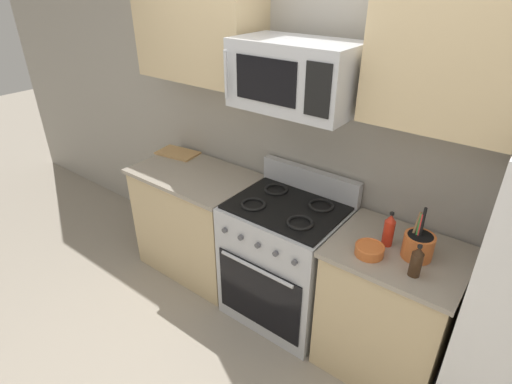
{
  "coord_description": "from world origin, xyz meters",
  "views": [
    {
      "loc": [
        1.25,
        -1.3,
        2.31
      ],
      "look_at": [
        -0.16,
        0.53,
        1.03
      ],
      "focal_mm": 28.53,
      "sensor_mm": 36.0,
      "label": 1
    }
  ],
  "objects_px": {
    "range_oven": "(285,260)",
    "microwave": "(296,75)",
    "utensil_crock": "(418,245)",
    "prep_bowl": "(369,250)",
    "cutting_board": "(178,153)",
    "bottle_soy": "(416,262)",
    "bottle_hot_sauce": "(389,230)"
  },
  "relations": [
    {
      "from": "microwave",
      "to": "cutting_board",
      "type": "height_order",
      "value": "microwave"
    },
    {
      "from": "utensil_crock",
      "to": "prep_bowl",
      "type": "xyz_separation_m",
      "value": [
        -0.21,
        -0.14,
        -0.04
      ]
    },
    {
      "from": "bottle_hot_sauce",
      "to": "prep_bowl",
      "type": "distance_m",
      "value": 0.17
    },
    {
      "from": "range_oven",
      "to": "bottle_soy",
      "type": "bearing_deg",
      "value": -10.24
    },
    {
      "from": "range_oven",
      "to": "microwave",
      "type": "xyz_separation_m",
      "value": [
        -0.0,
        0.03,
        1.3
      ]
    },
    {
      "from": "bottle_hot_sauce",
      "to": "bottle_soy",
      "type": "distance_m",
      "value": 0.27
    },
    {
      "from": "bottle_soy",
      "to": "cutting_board",
      "type": "bearing_deg",
      "value": 171.08
    },
    {
      "from": "bottle_soy",
      "to": "prep_bowl",
      "type": "distance_m",
      "value": 0.26
    },
    {
      "from": "utensil_crock",
      "to": "microwave",
      "type": "bearing_deg",
      "value": 178.09
    },
    {
      "from": "cutting_board",
      "to": "bottle_soy",
      "type": "distance_m",
      "value": 2.17
    },
    {
      "from": "utensil_crock",
      "to": "prep_bowl",
      "type": "distance_m",
      "value": 0.26
    },
    {
      "from": "range_oven",
      "to": "microwave",
      "type": "height_order",
      "value": "microwave"
    },
    {
      "from": "range_oven",
      "to": "utensil_crock",
      "type": "relative_size",
      "value": 3.55
    },
    {
      "from": "cutting_board",
      "to": "bottle_hot_sauce",
      "type": "bearing_deg",
      "value": -4.91
    },
    {
      "from": "utensil_crock",
      "to": "cutting_board",
      "type": "distance_m",
      "value": 2.11
    },
    {
      "from": "bottle_soy",
      "to": "prep_bowl",
      "type": "xyz_separation_m",
      "value": [
        -0.26,
        0.02,
        -0.05
      ]
    },
    {
      "from": "utensil_crock",
      "to": "bottle_hot_sauce",
      "type": "distance_m",
      "value": 0.17
    },
    {
      "from": "microwave",
      "to": "bottle_soy",
      "type": "distance_m",
      "value": 1.2
    },
    {
      "from": "microwave",
      "to": "utensil_crock",
      "type": "height_order",
      "value": "microwave"
    },
    {
      "from": "range_oven",
      "to": "bottle_soy",
      "type": "xyz_separation_m",
      "value": [
        0.89,
        -0.16,
        0.52
      ]
    },
    {
      "from": "microwave",
      "to": "utensil_crock",
      "type": "distance_m",
      "value": 1.16
    },
    {
      "from": "bottle_soy",
      "to": "prep_bowl",
      "type": "height_order",
      "value": "bottle_soy"
    },
    {
      "from": "microwave",
      "to": "bottle_hot_sauce",
      "type": "bearing_deg",
      "value": -1.53
    },
    {
      "from": "microwave",
      "to": "prep_bowl",
      "type": "xyz_separation_m",
      "value": [
        0.64,
        -0.17,
        -0.83
      ]
    },
    {
      "from": "microwave",
      "to": "utensil_crock",
      "type": "relative_size",
      "value": 2.35
    },
    {
      "from": "utensil_crock",
      "to": "bottle_soy",
      "type": "bearing_deg",
      "value": -75.25
    },
    {
      "from": "range_oven",
      "to": "prep_bowl",
      "type": "relative_size",
      "value": 6.73
    },
    {
      "from": "microwave",
      "to": "prep_bowl",
      "type": "bearing_deg",
      "value": -14.81
    },
    {
      "from": "microwave",
      "to": "cutting_board",
      "type": "bearing_deg",
      "value": 173.26
    },
    {
      "from": "bottle_soy",
      "to": "microwave",
      "type": "bearing_deg",
      "value": 168.09
    },
    {
      "from": "microwave",
      "to": "bottle_hot_sauce",
      "type": "height_order",
      "value": "microwave"
    },
    {
      "from": "cutting_board",
      "to": "range_oven",
      "type": "bearing_deg",
      "value": -7.96
    }
  ]
}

